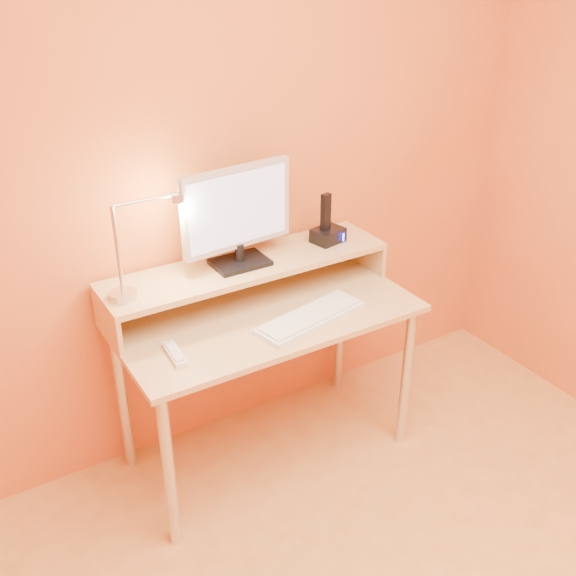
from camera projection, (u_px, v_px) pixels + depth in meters
wall_back at (224, 163)px, 2.65m from camera, size 3.00×0.04×2.50m
desk_leg_fl at (169, 473)px, 2.39m from camera, size 0.04×0.04×0.69m
desk_leg_fr at (406, 378)px, 2.90m from camera, size 0.04×0.04×0.69m
desk_leg_bl at (123, 399)px, 2.77m from camera, size 0.04×0.04×0.69m
desk_leg_br at (340, 327)px, 3.27m from camera, size 0.04×0.04×0.69m
desk_lower at (266, 315)px, 2.66m from camera, size 1.20×0.60×0.02m
shelf_riser_left at (107, 321)px, 2.47m from camera, size 0.02×0.30×0.14m
shelf_riser_right at (363, 251)px, 3.01m from camera, size 0.02×0.30×0.14m
desk_shelf at (247, 265)px, 2.70m from camera, size 1.20×0.30×0.02m
monitor_foot at (240, 262)px, 2.68m from camera, size 0.22×0.16×0.02m
monitor_neck at (240, 252)px, 2.66m from camera, size 0.04×0.04×0.07m
monitor_panel at (237, 208)px, 2.58m from camera, size 0.48×0.08×0.33m
monitor_back at (234, 206)px, 2.59m from camera, size 0.43×0.05×0.28m
monitor_screen at (239, 209)px, 2.56m from camera, size 0.43×0.05×0.28m
lamp_base at (123, 295)px, 2.43m from camera, size 0.10×0.10×0.02m
lamp_post at (118, 251)px, 2.34m from camera, size 0.01×0.01×0.33m
lamp_arm at (145, 200)px, 2.32m from camera, size 0.24×0.01×0.01m
lamp_head at (178, 198)px, 2.38m from camera, size 0.04×0.04×0.03m
lamp_bulb at (178, 202)px, 2.39m from camera, size 0.03×0.03×0.00m
phone_dock at (328, 235)px, 2.86m from camera, size 0.15×0.12×0.06m
phone_handset at (326, 212)px, 2.80m from camera, size 0.04×0.03×0.16m
phone_led at (343, 237)px, 2.84m from camera, size 0.01×0.00×0.04m
keyboard at (310, 318)px, 2.60m from camera, size 0.49×0.24×0.02m
mouse at (349, 302)px, 2.70m from camera, size 0.06×0.10×0.04m
remote_control at (175, 354)px, 2.38m from camera, size 0.06×0.17×0.02m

